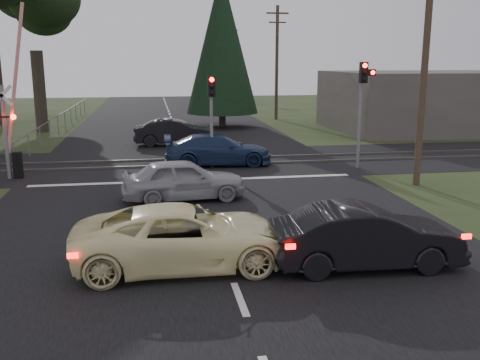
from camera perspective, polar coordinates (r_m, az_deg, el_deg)
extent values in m
plane|color=#223317|center=(13.93, -2.05, -7.39)|extent=(120.00, 120.00, 0.00)
cube|color=black|center=(23.53, -5.20, 0.92)|extent=(14.00, 100.00, 0.01)
cube|color=black|center=(25.49, -5.55, 1.82)|extent=(120.00, 8.00, 0.01)
cube|color=silver|center=(21.78, -4.84, -0.02)|extent=(13.00, 0.35, 0.00)
cube|color=#59544C|center=(24.70, -5.42, 1.58)|extent=(120.00, 0.12, 0.10)
cube|color=#59544C|center=(26.27, -5.67, 2.24)|extent=(120.00, 0.12, 0.10)
cylinder|color=slate|center=(23.70, -23.72, 4.63)|extent=(0.18, 0.18, 3.80)
cube|color=white|center=(23.47, -24.10, 8.22)|extent=(0.88, 0.03, 0.88)
cube|color=white|center=(23.47, -24.10, 8.22)|extent=(0.88, 0.03, 0.88)
cube|color=black|center=(23.55, -23.90, 6.17)|extent=(0.90, 0.06, 0.06)
sphere|color=#FF0C07|center=(23.39, -23.04, 6.20)|extent=(0.22, 0.22, 0.22)
cube|color=black|center=(23.82, -22.61, 1.46)|extent=(0.35, 0.25, 1.10)
cube|color=red|center=(23.40, -22.85, 9.79)|extent=(1.16, 0.10, 5.93)
cylinder|color=slate|center=(24.54, 12.61, 5.63)|extent=(0.14, 0.14, 3.80)
cube|color=black|center=(24.21, 13.04, 11.11)|extent=(0.32, 0.24, 0.90)
sphere|color=#FF0C07|center=(24.08, 13.19, 11.81)|extent=(0.20, 0.20, 0.20)
sphere|color=black|center=(24.09, 13.16, 11.09)|extent=(0.18, 0.18, 0.18)
sphere|color=black|center=(24.10, 13.12, 10.38)|extent=(0.18, 0.18, 0.18)
cube|color=black|center=(24.36, 13.88, 11.07)|extent=(0.28, 0.22, 0.28)
sphere|color=#FF0C07|center=(24.24, 13.99, 11.06)|extent=(0.18, 0.18, 0.18)
cylinder|color=slate|center=(24.14, -3.05, 5.09)|extent=(0.14, 0.14, 3.20)
cube|color=black|center=(23.78, -3.06, 9.94)|extent=(0.32, 0.24, 0.90)
sphere|color=#FF0C07|center=(23.64, -3.03, 10.65)|extent=(0.20, 0.20, 0.20)
sphere|color=black|center=(23.65, -3.02, 9.92)|extent=(0.18, 0.18, 0.18)
sphere|color=black|center=(23.67, -3.01, 9.20)|extent=(0.18, 0.18, 0.18)
cylinder|color=#4C3D2D|center=(21.53, 19.09, 11.25)|extent=(0.26, 0.26, 9.00)
cylinder|color=#4C3D2D|center=(44.17, 3.95, 12.28)|extent=(0.26, 0.26, 9.00)
cube|color=#4C3D2D|center=(44.32, 4.03, 17.33)|extent=(1.80, 0.12, 0.12)
cube|color=#4C3D2D|center=(44.26, 4.01, 16.43)|extent=(1.40, 0.10, 0.10)
cylinder|color=#4C3D2D|center=(68.74, -0.96, 12.44)|extent=(0.26, 0.26, 9.00)
cube|color=#4C3D2D|center=(68.83, -0.98, 15.69)|extent=(1.80, 0.12, 0.12)
cube|color=#4C3D2D|center=(68.80, -0.97, 15.11)|extent=(1.40, 0.10, 0.10)
cylinder|color=#473D33|center=(38.74, -20.60, 8.80)|extent=(0.80, 0.80, 5.40)
cylinder|color=#473D33|center=(49.91, -20.51, 9.50)|extent=(0.80, 0.80, 5.40)
ellipsoid|color=black|center=(50.10, -21.15, 17.39)|extent=(6.00, 6.00, 7.20)
cylinder|color=#473D33|center=(39.50, -1.91, 7.18)|extent=(0.50, 0.50, 2.00)
cone|color=black|center=(39.34, -1.96, 14.45)|extent=(5.20, 5.20, 10.00)
cube|color=#59514C|center=(40.22, 20.04, 7.96)|extent=(14.00, 10.00, 4.00)
imported|color=#FCF6B5|center=(12.67, -5.87, -6.05)|extent=(5.23, 2.43, 1.45)
imported|color=black|center=(12.90, 13.25, -5.96)|extent=(4.51, 1.73, 1.47)
imported|color=#96999E|center=(18.66, -6.05, 0.05)|extent=(4.38, 2.07, 1.45)
imported|color=#1A2B4E|center=(24.80, -2.37, 3.24)|extent=(5.02, 2.22, 1.43)
imported|color=black|center=(30.81, -6.95, 5.07)|extent=(4.66, 1.89, 1.50)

